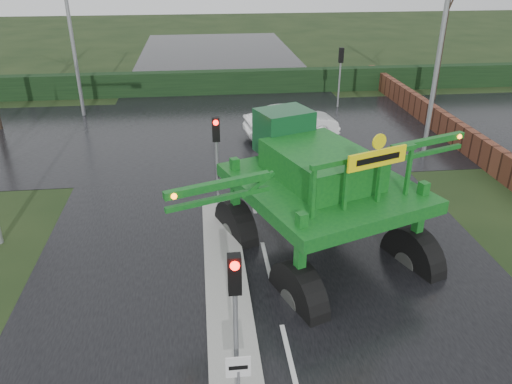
{
  "coord_description": "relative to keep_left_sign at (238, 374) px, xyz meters",
  "views": [
    {
      "loc": [
        -1.78,
        -8.78,
        8.62
      ],
      "look_at": [
        -0.24,
        4.73,
        2.0
      ],
      "focal_mm": 35.0,
      "sensor_mm": 36.0,
      "label": 1
    }
  ],
  "objects": [
    {
      "name": "brick_wall",
      "position": [
        11.8,
        17.5,
        -0.46
      ],
      "size": [
        0.4,
        20.0,
        1.2
      ],
      "primitive_type": "cube",
      "color": "#592D1E",
      "rests_on": "ground"
    },
    {
      "name": "white_sedan",
      "position": [
        4.02,
        16.45,
        -1.06
      ],
      "size": [
        4.86,
        2.24,
        1.54
      ],
      "primitive_type": "imported",
      "rotation": [
        0.0,
        0.0,
        1.7
      ],
      "color": "white",
      "rests_on": "ground"
    },
    {
      "name": "traffic_signal_far",
      "position": [
        7.8,
        21.51,
        1.53
      ],
      "size": [
        0.26,
        0.33,
        3.52
      ],
      "rotation": [
        0.0,
        0.0,
        3.14
      ],
      "color": "gray",
      "rests_on": "ground"
    },
    {
      "name": "road_cross",
      "position": [
        1.3,
        17.5,
        -1.05
      ],
      "size": [
        80.0,
        12.0,
        0.02
      ],
      "primitive_type": "cube",
      "color": "black",
      "rests_on": "ground"
    },
    {
      "name": "keep_left_sign",
      "position": [
        0.0,
        0.0,
        0.0
      ],
      "size": [
        0.5,
        0.07,
        1.35
      ],
      "color": "gray",
      "rests_on": "ground"
    },
    {
      "name": "hedge_row",
      "position": [
        1.3,
        25.5,
        -0.31
      ],
      "size": [
        44.0,
        0.9,
        1.5
      ],
      "primitive_type": "cube",
      "color": "black",
      "rests_on": "ground"
    },
    {
      "name": "ground",
      "position": [
        1.3,
        1.5,
        -1.06
      ],
      "size": [
        140.0,
        140.0,
        0.0
      ],
      "primitive_type": "plane",
      "color": "black",
      "rests_on": "ground"
    },
    {
      "name": "street_light_right",
      "position": [
        9.49,
        13.5,
        4.93
      ],
      "size": [
        3.85,
        0.3,
        10.0
      ],
      "color": "gray",
      "rests_on": "ground"
    },
    {
      "name": "crop_sprayer",
      "position": [
        1.81,
        3.72,
        1.62
      ],
      "size": [
        9.58,
        7.54,
        5.66
      ],
      "rotation": [
        0.0,
        0.0,
        0.35
      ],
      "color": "black",
      "rests_on": "ground"
    },
    {
      "name": "street_light_left_far",
      "position": [
        -6.89,
        21.5,
        4.93
      ],
      "size": [
        3.85,
        0.3,
        10.0
      ],
      "color": "gray",
      "rests_on": "ground"
    },
    {
      "name": "road_main",
      "position": [
        1.3,
        11.5,
        -1.05
      ],
      "size": [
        14.0,
        80.0,
        0.02
      ],
      "primitive_type": "cube",
      "color": "black",
      "rests_on": "ground"
    },
    {
      "name": "traffic_signal_mid",
      "position": [
        0.0,
        8.99,
        1.53
      ],
      "size": [
        0.26,
        0.33,
        3.52
      ],
      "color": "gray",
      "rests_on": "ground"
    },
    {
      "name": "median_island",
      "position": [
        0.0,
        4.5,
        -0.97
      ],
      "size": [
        1.2,
        10.0,
        0.16
      ],
      "primitive_type": "cube",
      "color": "gray",
      "rests_on": "ground"
    },
    {
      "name": "traffic_signal_near",
      "position": [
        0.0,
        0.49,
        1.53
      ],
      "size": [
        0.26,
        0.33,
        3.52
      ],
      "color": "gray",
      "rests_on": "ground"
    }
  ]
}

